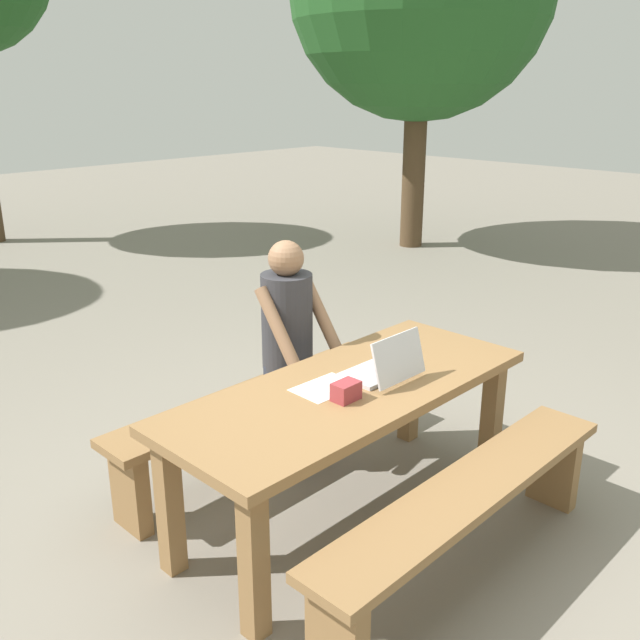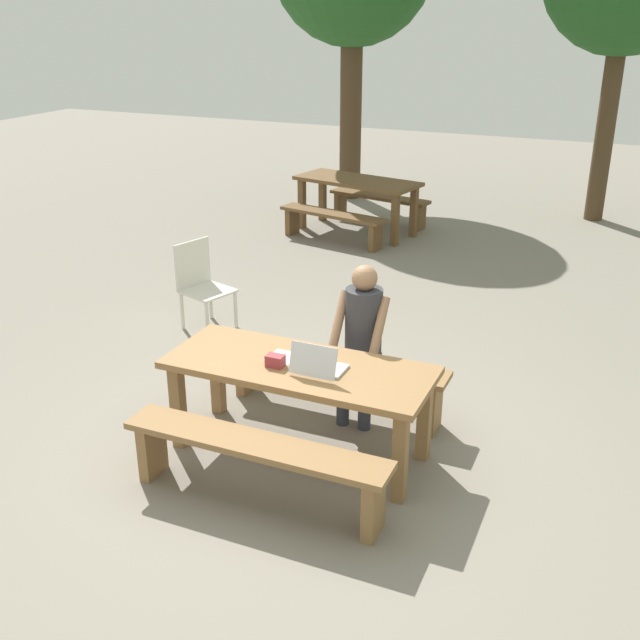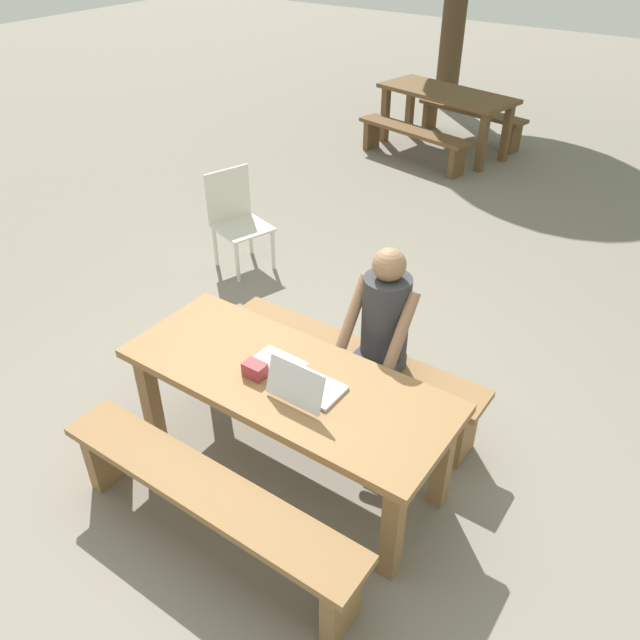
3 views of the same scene
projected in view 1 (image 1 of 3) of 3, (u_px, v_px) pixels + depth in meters
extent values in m
plane|color=gray|center=(348.00, 514.00, 3.53)|extent=(30.00, 30.00, 0.00)
cube|color=olive|center=(350.00, 389.00, 3.31)|extent=(1.91, 0.76, 0.05)
cube|color=olive|center=(254.00, 564.00, 2.66)|extent=(0.09, 0.09, 0.67)
cube|color=olive|center=(492.00, 417.00, 3.82)|extent=(0.09, 0.09, 0.67)
cube|color=olive|center=(169.00, 505.00, 3.03)|extent=(0.09, 0.09, 0.67)
cube|color=olive|center=(409.00, 388.00, 4.19)|extent=(0.09, 0.09, 0.67)
cube|color=olive|center=(469.00, 490.00, 2.94)|extent=(1.83, 0.30, 0.05)
cube|color=olive|center=(337.00, 639.00, 2.46)|extent=(0.08, 0.24, 0.42)
cube|color=olive|center=(554.00, 466.00, 3.57)|extent=(0.08, 0.24, 0.42)
cube|color=olive|center=(257.00, 394.00, 3.83)|extent=(1.83, 0.30, 0.05)
cube|color=olive|center=(130.00, 490.00, 3.36)|extent=(0.08, 0.24, 0.42)
cube|color=olive|center=(355.00, 389.00, 4.46)|extent=(0.08, 0.24, 0.42)
cube|color=silver|center=(375.00, 373.00, 3.41)|extent=(0.34, 0.22, 0.02)
cube|color=silver|center=(399.00, 358.00, 3.28)|extent=(0.34, 0.07, 0.22)
cube|color=#0F1933|center=(398.00, 357.00, 3.28)|extent=(0.31, 0.06, 0.20)
cube|color=#993338|center=(346.00, 391.00, 3.13)|extent=(0.12, 0.09, 0.09)
cube|color=white|center=(325.00, 388.00, 3.26)|extent=(0.30, 0.22, 0.00)
cylinder|color=#333847|center=(299.00, 431.00, 3.88)|extent=(0.10, 0.10, 0.47)
cylinder|color=#333847|center=(322.00, 420.00, 4.00)|extent=(0.10, 0.10, 0.47)
cube|color=#333847|center=(299.00, 376.00, 3.91)|extent=(0.28, 0.28, 0.12)
cylinder|color=#333338|center=(287.00, 321.00, 3.87)|extent=(0.28, 0.28, 0.53)
cylinder|color=#936B4C|center=(277.00, 327.00, 3.68)|extent=(0.07, 0.32, 0.41)
cylinder|color=#936B4C|center=(320.00, 313.00, 3.90)|extent=(0.07, 0.32, 0.41)
sphere|color=#936B4C|center=(286.00, 258.00, 3.76)|extent=(0.20, 0.20, 0.20)
cylinder|color=#4C3823|center=(414.00, 161.00, 8.95)|extent=(0.29, 0.29, 2.22)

